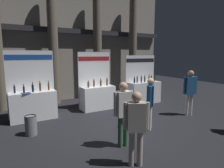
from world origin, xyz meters
TOP-DOWN VIEW (x-y plane):
  - ground_plane at (0.00, 0.00)m, footprint 24.00×24.00m
  - hall_colonnade at (-0.00, 4.41)m, footprint 11.03×1.09m
  - exhibitor_booth_0 at (-2.35, 1.96)m, footprint 1.65×0.70m
  - exhibitor_booth_1 at (0.25, 2.01)m, footprint 1.49×0.66m
  - exhibitor_booth_2 at (2.66, 1.87)m, footprint 1.73×0.66m
  - trash_bin at (-2.60, 0.51)m, footprint 0.33×0.33m
  - visitor_0 at (0.72, -0.86)m, footprint 0.40×0.40m
  - visitor_1 at (2.98, -0.52)m, footprint 0.57×0.34m
  - visitor_2 at (-0.86, -2.24)m, footprint 0.48×0.39m
  - visitor_3 at (-0.63, -1.40)m, footprint 0.52×0.27m

SIDE VIEW (x-z plane):
  - ground_plane at x=0.00m, z-range 0.00..0.00m
  - trash_bin at x=-2.60m, z-range 0.00..0.59m
  - exhibitor_booth_2 at x=2.66m, z-range -0.54..1.77m
  - exhibitor_booth_1 at x=0.25m, z-range -0.61..1.84m
  - exhibitor_booth_0 at x=-2.35m, z-range -0.62..1.87m
  - visitor_2 at x=-0.86m, z-range 0.15..1.75m
  - visitor_0 at x=0.72m, z-range 0.14..1.78m
  - visitor_3 at x=-0.63m, z-range 0.16..1.83m
  - visitor_1 at x=2.98m, z-range 0.18..1.94m
  - hall_colonnade at x=0.00m, z-range -0.06..6.34m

